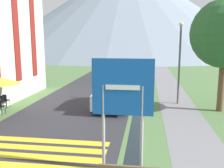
{
  "coord_description": "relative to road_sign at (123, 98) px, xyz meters",
  "views": [
    {
      "loc": [
        1.61,
        -3.65,
        4.07
      ],
      "look_at": [
        -0.3,
        10.0,
        1.64
      ],
      "focal_mm": 40.0,
      "sensor_mm": 36.0,
      "label": 1
    }
  ],
  "objects": [
    {
      "name": "mountain_distant",
      "position": [
        -5.86,
        71.93,
        11.12
      ],
      "size": [
        81.45,
        81.45,
        26.95
      ],
      "color": "gray",
      "rests_on": "ground_plane"
    },
    {
      "name": "drainage_channel",
      "position": [
        0.28,
        26.46,
        -2.36
      ],
      "size": [
        0.6,
        60.0,
        0.0
      ],
      "color": "black",
      "rests_on": "ground_plane"
    },
    {
      "name": "cafe_chair_far_right",
      "position": [
        -7.82,
        6.5,
        -1.85
      ],
      "size": [
        0.4,
        0.4,
        0.85
      ],
      "rotation": [
        0.0,
        0.0,
        -0.1
      ],
      "color": "black",
      "rests_on": "ground_plane"
    },
    {
      "name": "road_sign",
      "position": [
        0.0,
        0.0,
        0.0
      ],
      "size": [
        1.84,
        0.11,
        3.55
      ],
      "color": "#9E9EA3",
      "rests_on": "ground_plane"
    },
    {
      "name": "parked_car_near",
      "position": [
        -1.32,
        7.23,
        -1.45
      ],
      "size": [
        1.99,
        3.83,
        1.82
      ],
      "color": "#B2B2B7",
      "rests_on": "ground_plane"
    },
    {
      "name": "parked_car_far",
      "position": [
        -1.1,
        18.55,
        -1.45
      ],
      "size": [
        1.99,
        4.59,
        1.82
      ],
      "color": "navy",
      "rests_on": "ground_plane"
    },
    {
      "name": "streetlamp",
      "position": [
        2.73,
        9.03,
        0.72
      ],
      "size": [
        0.28,
        0.28,
        5.19
      ],
      "color": "#515156",
      "rests_on": "ground_plane"
    },
    {
      "name": "ground_plane",
      "position": [
        -0.92,
        16.46,
        -2.36
      ],
      "size": [
        160.0,
        160.0,
        0.0
      ],
      "primitive_type": "plane",
      "color": "#517542"
    },
    {
      "name": "footpath",
      "position": [
        2.68,
        26.46,
        -2.36
      ],
      "size": [
        2.2,
        60.0,
        0.01
      ],
      "color": "slate",
      "rests_on": "ground_plane"
    },
    {
      "name": "crosswalk_marking",
      "position": [
        -3.42,
        0.94,
        -2.35
      ],
      "size": [
        5.44,
        2.54,
        0.01
      ],
      "color": "yellow",
      "rests_on": "ground_plane"
    },
    {
      "name": "cafe_chair_far_left",
      "position": [
        -7.89,
        6.2,
        -1.85
      ],
      "size": [
        0.4,
        0.4,
        0.85
      ],
      "rotation": [
        0.0,
        0.0,
        -0.18
      ],
      "color": "black",
      "rests_on": "ground_plane"
    },
    {
      "name": "road",
      "position": [
        -3.42,
        26.46,
        -2.36
      ],
      "size": [
        6.4,
        60.0,
        0.01
      ],
      "color": "#2D2D33",
      "rests_on": "ground_plane"
    }
  ]
}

